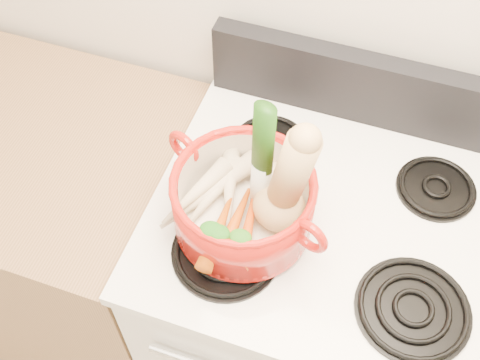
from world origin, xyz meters
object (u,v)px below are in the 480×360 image
(dutch_oven, at_px, (243,203))
(leek, at_px, (262,160))
(stove_body, at_px, (313,310))
(squash, at_px, (289,183))

(dutch_oven, distance_m, leek, 0.12)
(stove_body, relative_size, squash, 3.40)
(squash, distance_m, leek, 0.07)
(squash, bearing_deg, dutch_oven, -167.98)
(stove_body, height_order, dutch_oven, dutch_oven)
(squash, bearing_deg, stove_body, 45.67)
(stove_body, bearing_deg, dutch_oven, -154.12)
(dutch_oven, bearing_deg, leek, 74.82)
(dutch_oven, xyz_separation_m, leek, (0.03, 0.03, 0.11))
(stove_body, xyz_separation_m, leek, (-0.15, -0.05, 0.69))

